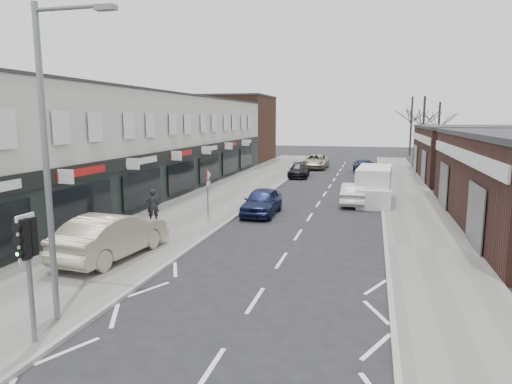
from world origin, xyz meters
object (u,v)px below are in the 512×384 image
Objects in this scene: pedestrian at (153,205)px; parked_car_left_a at (262,202)px; parked_car_right_a at (354,194)px; parked_car_left_b at (299,170)px; traffic_light at (27,249)px; parked_car_right_b at (368,175)px; parked_car_right_c at (363,166)px; white_van at (374,186)px; parked_car_left_c at (316,162)px; warning_sign at (208,179)px; street_lamp at (51,149)px; sedan_on_pavement at (112,235)px.

parked_car_left_a is at bearing -162.62° from pedestrian.
parked_car_left_b is at bearing -65.26° from parked_car_right_a.
traffic_light is 0.71× the size of parked_car_left_a.
parked_car_right_b reaches higher than parked_car_right_c.
parked_car_left_a is at bearing 66.89° from parked_car_right_b.
parked_car_right_c is at bearing -89.48° from parked_car_right_a.
parked_car_right_c is at bearing -87.28° from parked_car_right_b.
white_van is 1.39× the size of parked_car_right_b.
white_van is 1.26× the size of parked_car_right_c.
parked_car_left_c is at bearing 111.32° from white_van.
pedestrian is (-2.40, -1.69, -1.22)m from warning_sign.
parked_car_right_a is at bearing -129.67° from white_van.
parked_car_left_a is at bearing 83.05° from street_lamp.
pedestrian is 28.79m from parked_car_left_c.
street_lamp is 15.42m from parked_car_left_a.
white_van is at bearing 89.43° from parked_car_right_c.
sedan_on_pavement reaches higher than parked_car_left_c.
warning_sign is at bearing -164.92° from pedestrian.
street_lamp reaches higher than parked_car_right_a.
street_lamp reaches higher than sedan_on_pavement.
sedan_on_pavement is 1.24× the size of parked_car_right_a.
parked_car_right_b is (7.35, 30.50, -1.69)m from traffic_light.
white_van is 16.42m from parked_car_right_c.
pedestrian is at bearing 64.74° from parked_car_right_c.
street_lamp is at bearing 85.18° from pedestrian.
warning_sign is 0.52× the size of sedan_on_pavement.
traffic_light reaches higher than sedan_on_pavement.
sedan_on_pavement is 34.44m from parked_car_left_c.
traffic_light is at bearing 73.11° from parked_car_right_a.
parked_car_right_b is (9.20, 24.05, -0.25)m from sedan_on_pavement.
parked_car_left_c reaches higher than parked_car_right_b.
warning_sign is at bearing 68.44° from parked_car_right_c.
warning_sign is 11.56m from white_van.
parked_car_left_c is (-6.13, 19.01, -0.31)m from white_van.
white_van is 1.08× the size of parked_car_left_c.
traffic_light is 12.81m from pedestrian.
parked_car_left_a is 1.04× the size of parked_car_right_a.
white_van is (7.93, 20.48, -3.55)m from street_lamp.
traffic_light is at bearing -91.69° from parked_car_left_c.
parked_car_right_c is (5.65, 5.16, 0.05)m from parked_car_left_b.
parked_car_right_a is (7.36, 6.40, -1.51)m from warning_sign.
white_van is at bearing 41.91° from warning_sign.
parked_car_right_b is at bearing -60.28° from parked_car_left_c.
parked_car_right_b is at bearing -24.97° from parked_car_left_b.
white_van is 1.14× the size of sedan_on_pavement.
parked_car_right_c is at bearing 79.94° from traffic_light.
warning_sign is at bearing -140.60° from parked_car_left_a.
pedestrian is 27.59m from parked_car_right_c.
parked_car_right_b is at bearing -140.09° from pedestrian.
traffic_light is 0.66× the size of parked_car_right_c.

